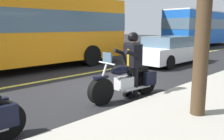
# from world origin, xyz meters

# --- Properties ---
(ground_plane) EXTENTS (80.00, 80.00, 0.00)m
(ground_plane) POSITION_xyz_m (0.00, 0.00, 0.00)
(ground_plane) COLOR black
(lane_center_stripe) EXTENTS (60.00, 0.16, 0.01)m
(lane_center_stripe) POSITION_xyz_m (0.00, -2.00, 0.01)
(lane_center_stripe) COLOR #E5DB4C
(lane_center_stripe) RESTS_ON ground_plane
(motorcycle_main) EXTENTS (2.22, 0.75, 1.26)m
(motorcycle_main) POSITION_xyz_m (0.34, 1.38, 0.45)
(motorcycle_main) COLOR black
(motorcycle_main) RESTS_ON ground_plane
(rider_main) EXTENTS (0.67, 0.60, 1.74)m
(rider_main) POSITION_xyz_m (0.15, 1.40, 1.04)
(rider_main) COLOR black
(rider_main) RESTS_ON ground_plane
(bus_near) EXTENTS (11.05, 2.70, 3.30)m
(bus_near) POSITION_xyz_m (-17.98, -4.69, 1.87)
(bus_near) COLOR blue
(bus_near) RESTS_ON ground_plane
(bus_far) EXTENTS (11.05, 2.70, 3.30)m
(bus_far) POSITION_xyz_m (0.78, -4.49, 1.87)
(bus_far) COLOR orange
(bus_far) RESTS_ON ground_plane
(car_silver) EXTENTS (4.60, 1.92, 1.40)m
(car_silver) POSITION_xyz_m (-5.60, -0.94, 0.69)
(car_silver) COLOR white
(car_silver) RESTS_ON ground_plane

